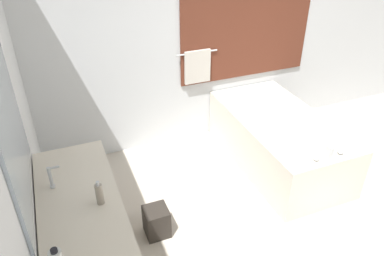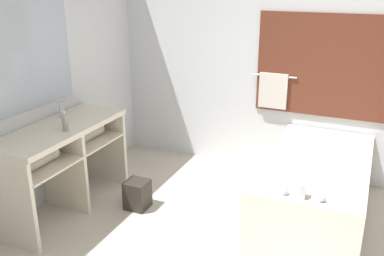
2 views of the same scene
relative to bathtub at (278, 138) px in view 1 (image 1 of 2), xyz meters
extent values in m
plane|color=beige|center=(-0.35, -1.30, -0.33)|extent=(16.00, 16.00, 0.00)
cube|color=silver|center=(-0.35, 0.93, 1.02)|extent=(7.40, 0.06, 2.70)
cube|color=brown|center=(0.00, 0.89, 0.97)|extent=(1.70, 0.02, 1.10)
cylinder|color=silver|center=(-0.65, 0.86, 0.82)|extent=(0.50, 0.02, 0.02)
cube|color=beige|center=(-0.65, 0.85, 0.65)|extent=(0.32, 0.04, 0.40)
cube|color=silver|center=(-2.58, -1.30, 1.02)|extent=(0.06, 7.40, 2.70)
cube|color=#A3B2C1|center=(-2.54, -0.84, 1.25)|extent=(0.02, 1.10, 1.10)
cube|color=beige|center=(-2.26, -0.84, 0.53)|extent=(0.57, 1.41, 0.05)
cube|color=beige|center=(-2.26, -0.84, 0.28)|extent=(0.54, 1.34, 0.02)
cylinder|color=white|center=(-2.26, -0.63, 0.50)|extent=(0.34, 0.34, 0.11)
cube|color=beige|center=(-2.26, -0.84, 0.09)|extent=(0.52, 0.04, 0.83)
cube|color=beige|center=(-2.26, -0.16, 0.09)|extent=(0.52, 0.04, 0.83)
cylinder|color=beige|center=(-2.22, -1.20, 0.36)|extent=(0.13, 0.39, 0.13)
cylinder|color=beige|center=(-2.22, -0.49, 0.36)|extent=(0.13, 0.39, 0.13)
cylinder|color=silver|center=(-2.42, -0.63, 0.56)|extent=(0.04, 0.04, 0.02)
cylinder|color=silver|center=(-2.42, -0.63, 0.65)|extent=(0.02, 0.02, 0.16)
cube|color=silver|center=(-2.38, -0.63, 0.72)|extent=(0.07, 0.01, 0.01)
cube|color=silver|center=(0.00, 0.00, -0.03)|extent=(0.92, 1.78, 0.60)
ellipsoid|color=white|center=(0.00, 0.00, 0.12)|extent=(0.66, 1.28, 0.30)
cube|color=silver|center=(0.00, -0.79, 0.33)|extent=(0.04, 0.07, 0.12)
sphere|color=silver|center=(-0.14, -0.79, 0.30)|extent=(0.06, 0.06, 0.06)
sphere|color=silver|center=(0.14, -0.79, 0.30)|extent=(0.06, 0.06, 0.06)
cylinder|color=black|center=(-2.43, -1.46, 0.78)|extent=(0.04, 0.04, 0.02)
cylinder|color=gray|center=(-2.12, -0.93, 0.63)|extent=(0.05, 0.05, 0.16)
cylinder|color=silver|center=(-2.12, -0.93, 0.72)|extent=(0.02, 0.02, 0.03)
cube|color=#2D2823|center=(-1.64, -0.54, -0.18)|extent=(0.22, 0.22, 0.29)
cube|color=white|center=(0.03, -1.33, -0.32)|extent=(0.52, 0.61, 0.02)
camera|label=1|loc=(-2.25, -2.95, 2.36)|focal=35.00mm
camera|label=2|loc=(0.39, -3.79, 1.89)|focal=40.00mm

